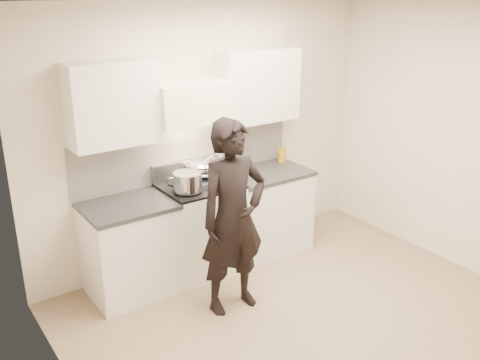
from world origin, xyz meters
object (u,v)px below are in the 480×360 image
at_px(counter_right, 265,210).
at_px(wok, 203,167).
at_px(utensil_crock, 233,160).
at_px(person, 233,218).
at_px(stove, 201,227).

bearing_deg(counter_right, wok, 168.41).
height_order(utensil_crock, person, person).
distance_m(counter_right, person, 1.29).
xyz_separation_m(wok, utensil_crock, (0.44, 0.10, -0.03)).
height_order(stove, person, person).
distance_m(wok, person, 0.96).
relative_size(counter_right, utensil_crock, 2.53).
bearing_deg(person, stove, 83.56).
relative_size(stove, counter_right, 1.04).
distance_m(stove, wok, 0.62).
relative_size(wok, person, 0.27).
bearing_deg(counter_right, utensil_crock, 136.67).
bearing_deg(counter_right, stove, -180.00).
xyz_separation_m(stove, person, (-0.11, -0.77, 0.42)).
bearing_deg(stove, person, -98.35).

